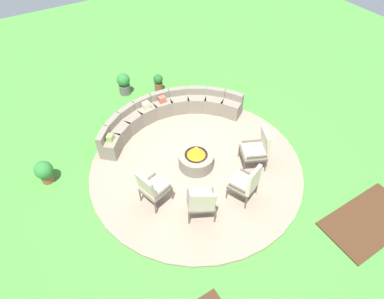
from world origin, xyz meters
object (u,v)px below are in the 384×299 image
(lounge_chair_front_right, at_px, (201,201))
(fire_pit, at_px, (196,158))
(curved_stone_bench, at_px, (167,114))
(potted_plant_2, at_px, (124,83))
(potted_plant_0, at_px, (158,82))
(lounge_chair_back_left, at_px, (247,183))
(lounge_chair_front_left, at_px, (152,187))
(potted_plant_1, at_px, (44,171))
(lounge_chair_back_right, at_px, (258,148))

(lounge_chair_front_right, bearing_deg, fire_pit, 89.64)
(fire_pit, bearing_deg, curved_stone_bench, 84.50)
(lounge_chair_front_right, xyz_separation_m, potted_plant_2, (0.43, 5.23, -0.21))
(potted_plant_0, bearing_deg, lounge_chair_back_left, -93.48)
(curved_stone_bench, bearing_deg, lounge_chair_front_left, -124.57)
(potted_plant_0, bearing_deg, lounge_chair_front_left, -118.83)
(lounge_chair_front_left, bearing_deg, lounge_chair_back_left, 46.56)
(potted_plant_0, xyz_separation_m, potted_plant_1, (-4.09, -1.96, 0.04))
(curved_stone_bench, distance_m, lounge_chair_back_right, 2.88)
(curved_stone_bench, distance_m, potted_plant_2, 2.06)
(fire_pit, bearing_deg, potted_plant_2, 94.05)
(lounge_chair_back_right, distance_m, potted_plant_1, 5.20)
(curved_stone_bench, xyz_separation_m, potted_plant_1, (-3.54, -0.37, -0.00))
(lounge_chair_front_left, bearing_deg, lounge_chair_back_right, 68.39)
(lounge_chair_back_left, relative_size, potted_plant_1, 1.67)
(potted_plant_2, bearing_deg, curved_stone_bench, -77.18)
(lounge_chair_front_left, height_order, lounge_chair_back_right, lounge_chair_back_right)
(potted_plant_1, bearing_deg, potted_plant_2, 37.70)
(lounge_chair_front_right, distance_m, lounge_chair_back_right, 2.11)
(lounge_chair_front_right, bearing_deg, curved_stone_bench, 102.07)
(lounge_chair_back_right, relative_size, potted_plant_1, 1.75)
(potted_plant_2, bearing_deg, lounge_chair_front_left, -104.92)
(lounge_chair_front_right, bearing_deg, potted_plant_2, 112.77)
(fire_pit, height_order, potted_plant_0, fire_pit)
(lounge_chair_front_left, distance_m, lounge_chair_back_left, 2.11)
(fire_pit, relative_size, lounge_chair_back_right, 0.82)
(fire_pit, bearing_deg, lounge_chair_back_right, -29.23)
(curved_stone_bench, distance_m, lounge_chair_back_left, 3.34)
(lounge_chair_back_left, bearing_deg, potted_plant_1, 118.71)
(curved_stone_bench, distance_m, lounge_chair_front_left, 2.87)
(lounge_chair_back_right, bearing_deg, potted_plant_1, 89.25)
(fire_pit, distance_m, lounge_chair_back_right, 1.54)
(lounge_chair_back_left, bearing_deg, lounge_chair_back_right, 14.81)
(lounge_chair_back_left, xyz_separation_m, potted_plant_0, (0.30, 4.92, -0.29))
(potted_plant_1, bearing_deg, fire_pit, -24.29)
(lounge_chair_back_left, distance_m, potted_plant_2, 5.39)
(lounge_chair_front_left, xyz_separation_m, lounge_chair_back_right, (2.76, -0.28, 0.00))
(fire_pit, bearing_deg, potted_plant_1, 155.71)
(potted_plant_0, bearing_deg, lounge_chair_back_right, -82.02)
(curved_stone_bench, height_order, lounge_chair_front_left, lounge_chair_front_left)
(fire_pit, distance_m, lounge_chair_front_right, 1.54)
(potted_plant_0, bearing_deg, curved_stone_bench, -109.07)
(curved_stone_bench, xyz_separation_m, potted_plant_0, (0.55, 1.59, -0.04))
(curved_stone_bench, height_order, potted_plant_2, curved_stone_bench)
(lounge_chair_front_left, distance_m, lounge_chair_back_right, 2.77)
(potted_plant_0, bearing_deg, fire_pit, -101.88)
(potted_plant_2, bearing_deg, potted_plant_1, -142.30)
(fire_pit, xyz_separation_m, lounge_chair_front_right, (-0.70, -1.33, 0.29))
(lounge_chair_back_right, bearing_deg, fire_pit, 85.74)
(potted_plant_1, bearing_deg, lounge_chair_back_left, -37.93)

